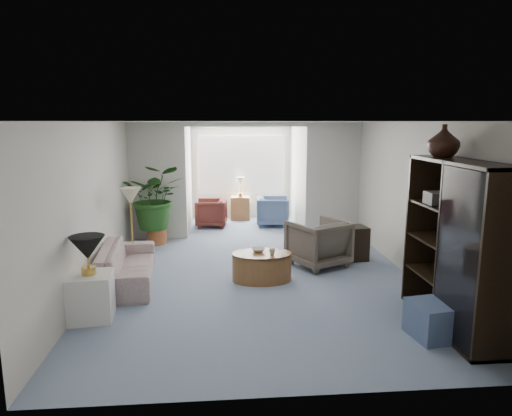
{
  "coord_description": "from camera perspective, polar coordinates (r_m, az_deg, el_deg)",
  "views": [
    {
      "loc": [
        -0.62,
        -6.78,
        2.49
      ],
      "look_at": [
        0.0,
        0.6,
        1.1
      ],
      "focal_mm": 32.09,
      "sensor_mm": 36.0,
      "label": 1
    }
  ],
  "objects": [
    {
      "name": "floor",
      "position": [
        7.25,
        0.4,
        -9.46
      ],
      "size": [
        6.0,
        6.0,
        0.0
      ],
      "primitive_type": "plane",
      "color": "#8B9AB8",
      "rests_on": "ground"
    },
    {
      "name": "sunroom_floor",
      "position": [
        11.18,
        -1.51,
        -2.25
      ],
      "size": [
        2.6,
        2.6,
        0.0
      ],
      "primitive_type": "plane",
      "color": "#8B9AB8",
      "rests_on": "ground"
    },
    {
      "name": "back_pier_left",
      "position": [
        9.94,
        -12.18,
        3.22
      ],
      "size": [
        1.2,
        0.12,
        2.5
      ],
      "primitive_type": "cube",
      "color": "beige",
      "rests_on": "ground"
    },
    {
      "name": "back_pier_right",
      "position": [
        10.18,
        9.58,
        3.48
      ],
      "size": [
        1.2,
        0.12,
        2.5
      ],
      "primitive_type": "cube",
      "color": "beige",
      "rests_on": "ground"
    },
    {
      "name": "back_header",
      "position": [
        9.8,
        -1.2,
        10.39
      ],
      "size": [
        2.6,
        0.12,
        0.1
      ],
      "primitive_type": "cube",
      "color": "beige",
      "rests_on": "back_pier_left"
    },
    {
      "name": "window_pane",
      "position": [
        12.03,
        -1.85,
        5.42
      ],
      "size": [
        2.2,
        0.02,
        1.5
      ],
      "primitive_type": "cube",
      "color": "white"
    },
    {
      "name": "window_blinds",
      "position": [
        12.0,
        -1.84,
        5.41
      ],
      "size": [
        2.2,
        0.02,
        1.5
      ],
      "primitive_type": "cube",
      "color": "white"
    },
    {
      "name": "framed_picture",
      "position": [
        7.4,
        19.87,
        3.87
      ],
      "size": [
        0.04,
        0.5,
        0.4
      ],
      "primitive_type": "cube",
      "color": "beige"
    },
    {
      "name": "sofa",
      "position": [
        7.52,
        -15.79,
        -6.79
      ],
      "size": [
        0.97,
        2.07,
        0.58
      ],
      "primitive_type": "imported",
      "rotation": [
        0.0,
        0.0,
        1.67
      ],
      "color": "#BEB4A1",
      "rests_on": "ground"
    },
    {
      "name": "end_table",
      "position": [
        6.32,
        -19.91,
        -10.34
      ],
      "size": [
        0.59,
        0.59,
        0.6
      ],
      "primitive_type": "cube",
      "rotation": [
        0.0,
        0.0,
        0.1
      ],
      "color": "white",
      "rests_on": "ground"
    },
    {
      "name": "table_lamp",
      "position": [
        6.12,
        -20.29,
        -4.66
      ],
      "size": [
        0.44,
        0.44,
        0.3
      ],
      "primitive_type": "cone",
      "color": "black",
      "rests_on": "end_table"
    },
    {
      "name": "floor_lamp",
      "position": [
        8.13,
        -15.4,
        1.46
      ],
      "size": [
        0.36,
        0.36,
        0.28
      ],
      "primitive_type": "cone",
      "color": "beige",
      "rests_on": "ground"
    },
    {
      "name": "coffee_table",
      "position": [
        7.35,
        0.75,
        -7.33
      ],
      "size": [
        1.02,
        1.02,
        0.45
      ],
      "primitive_type": "cylinder",
      "rotation": [
        0.0,
        0.0,
        -0.08
      ],
      "color": "brown",
      "rests_on": "ground"
    },
    {
      "name": "coffee_bowl",
      "position": [
        7.37,
        0.29,
        -5.23
      ],
      "size": [
        0.24,
        0.24,
        0.06
      ],
      "primitive_type": "imported",
      "rotation": [
        0.0,
        0.0,
        -0.08
      ],
      "color": "silver",
      "rests_on": "coffee_table"
    },
    {
      "name": "coffee_cup",
      "position": [
        7.19,
        2.03,
        -5.47
      ],
      "size": [
        0.11,
        0.11,
        0.09
      ],
      "primitive_type": "imported",
      "rotation": [
        0.0,
        0.0,
        -0.08
      ],
      "color": "#BBB9A4",
      "rests_on": "coffee_table"
    },
    {
      "name": "wingback_chair",
      "position": [
        8.11,
        7.75,
        -4.35
      ],
      "size": [
        1.19,
        1.2,
        0.82
      ],
      "primitive_type": "imported",
      "rotation": [
        0.0,
        0.0,
        3.62
      ],
      "color": "#675C51",
      "rests_on": "ground"
    },
    {
      "name": "side_table_dark",
      "position": [
        8.59,
        11.88,
        -4.31
      ],
      "size": [
        0.57,
        0.48,
        0.62
      ],
      "primitive_type": "cube",
      "rotation": [
        0.0,
        0.0,
        0.13
      ],
      "color": "black",
      "rests_on": "ground"
    },
    {
      "name": "entertainment_cabinet",
      "position": [
        6.03,
        23.68,
        -4.33
      ],
      "size": [
        0.49,
        1.85,
        2.06
      ],
      "primitive_type": "cube",
      "color": "black",
      "rests_on": "ground"
    },
    {
      "name": "cabinet_urn",
      "position": [
        6.29,
        22.36,
        7.75
      ],
      "size": [
        0.39,
        0.39,
        0.41
      ],
      "primitive_type": "imported",
      "color": "black",
      "rests_on": "entertainment_cabinet"
    },
    {
      "name": "ottoman",
      "position": [
        5.9,
        21.36,
        -12.86
      ],
      "size": [
        0.6,
        0.6,
        0.42
      ],
      "primitive_type": "cube",
      "rotation": [
        0.0,
        0.0,
        0.16
      ],
      "color": "slate",
      "rests_on": "ground"
    },
    {
      "name": "plant_pot",
      "position": [
        9.74,
        -12.23,
        -3.47
      ],
      "size": [
        0.4,
        0.4,
        0.32
      ],
      "primitive_type": "cylinder",
      "color": "#A75730",
      "rests_on": "ground"
    },
    {
      "name": "house_plant",
      "position": [
        9.57,
        -12.42,
        1.35
      ],
      "size": [
        1.2,
        1.04,
        1.34
      ],
      "primitive_type": "imported",
      "color": "#214E1A",
      "rests_on": "plant_pot"
    },
    {
      "name": "sunroom_chair_blue",
      "position": [
        11.19,
        2.09,
        -0.38
      ],
      "size": [
        0.84,
        0.82,
        0.71
      ],
      "primitive_type": "imported",
      "rotation": [
        0.0,
        0.0,
        1.48
      ],
      "color": "slate",
      "rests_on": "ground"
    },
    {
      "name": "sunroom_chair_maroon",
      "position": [
        11.12,
        -5.61,
        -0.61
      ],
      "size": [
        0.79,
        0.77,
        0.67
      ],
      "primitive_type": "imported",
      "rotation": [
        0.0,
        0.0,
        -1.66
      ],
      "color": "#5B241F",
      "rests_on": "ground"
    },
    {
      "name": "sunroom_table",
      "position": [
        11.87,
        -1.94,
        -0.02
      ],
      "size": [
        0.52,
        0.42,
        0.6
      ],
      "primitive_type": "cube",
      "rotation": [
        0.0,
        0.0,
        -0.09
      ],
      "color": "brown",
      "rests_on": "ground"
    },
    {
      "name": "shelf_clutter",
      "position": [
        5.91,
        23.72,
        -3.99
      ],
      "size": [
        0.3,
        1.2,
        1.06
      ],
      "color": "#42403D",
      "rests_on": "entertainment_cabinet"
    }
  ]
}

